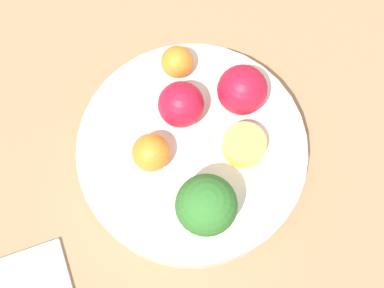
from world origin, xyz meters
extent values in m
plane|color=gray|center=(0.00, 0.00, 0.00)|extent=(6.00, 6.00, 0.00)
cube|color=#936D4C|center=(0.00, 0.00, 0.01)|extent=(1.20, 1.20, 0.02)
cylinder|color=silver|center=(0.00, 0.00, 0.04)|extent=(0.25, 0.25, 0.04)
cylinder|color=#99C17A|center=(0.07, -0.01, 0.07)|extent=(0.02, 0.02, 0.02)
sphere|color=#2D6B28|center=(0.07, -0.01, 0.10)|extent=(0.06, 0.06, 0.06)
sphere|color=#B7142D|center=(-0.04, 0.00, 0.09)|extent=(0.05, 0.05, 0.05)
sphere|color=#B7142D|center=(-0.04, 0.07, 0.09)|extent=(0.05, 0.05, 0.05)
sphere|color=orange|center=(-0.09, 0.01, 0.08)|extent=(0.04, 0.04, 0.04)
sphere|color=orange|center=(0.00, -0.04, 0.08)|extent=(0.04, 0.04, 0.04)
cylinder|color=#F4CC4C|center=(0.02, 0.05, 0.07)|extent=(0.04, 0.04, 0.02)
camera|label=1|loc=(0.17, -0.05, 0.61)|focal=50.00mm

